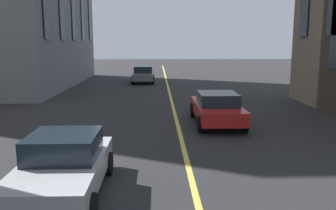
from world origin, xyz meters
name	(u,v)px	position (x,y,z in m)	size (l,w,h in m)	color
lane_centre_line	(181,137)	(20.00, 0.00, 0.00)	(80.00, 0.16, 0.01)	#D8C64C
car_red_parked_a	(217,108)	(22.12, -1.68, 0.70)	(4.40, 1.95, 1.37)	#B21E1E
car_silver_mid	(63,165)	(15.11, 3.02, 0.70)	(3.90, 1.89, 1.40)	#B7BABF
car_grey_oncoming	(143,75)	(37.85, 2.04, 0.70)	(3.90, 1.89, 1.40)	slate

